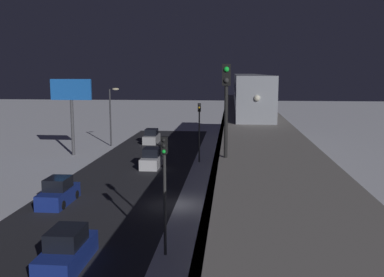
% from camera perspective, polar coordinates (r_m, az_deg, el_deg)
% --- Properties ---
extents(ground_plane, '(240.00, 240.00, 0.00)m').
position_cam_1_polar(ground_plane, '(32.75, -2.34, -8.58)').
color(ground_plane, white).
extents(avenue_asphalt, '(11.00, 81.09, 0.01)m').
position_cam_1_polar(avenue_asphalt, '(33.86, -11.54, -8.17)').
color(avenue_asphalt, '#28282D').
rests_on(avenue_asphalt, ground_plane).
extents(elevated_railway, '(5.00, 81.09, 6.03)m').
position_cam_1_polar(elevated_railway, '(31.37, 8.16, 0.38)').
color(elevated_railway, gray).
rests_on(elevated_railway, ground_plane).
extents(subway_train, '(2.94, 36.87, 3.40)m').
position_cam_1_polar(subway_train, '(49.28, 7.27, 6.38)').
color(subway_train, '#999EA8').
rests_on(subway_train, elevated_railway).
extents(rail_signal, '(0.36, 0.41, 4.00)m').
position_cam_1_polar(rail_signal, '(18.69, 4.48, 5.73)').
color(rail_signal, black).
rests_on(rail_signal, elevated_railway).
extents(sedan_blue, '(1.91, 4.44, 1.97)m').
position_cam_1_polar(sedan_blue, '(34.27, -16.98, -6.82)').
color(sedan_blue, navy).
rests_on(sedan_blue, ground_plane).
extents(sedan_white, '(1.80, 4.30, 1.97)m').
position_cam_1_polar(sedan_white, '(45.39, -5.26, -2.70)').
color(sedan_white, silver).
rests_on(sedan_white, ground_plane).
extents(sedan_silver, '(1.80, 4.07, 1.97)m').
position_cam_1_polar(sedan_silver, '(60.59, -5.28, 0.16)').
color(sedan_silver, '#B2B2B7').
rests_on(sedan_silver, ground_plane).
extents(sedan_blue_2, '(1.80, 4.56, 1.97)m').
position_cam_1_polar(sedan_blue_2, '(23.56, -15.95, -13.89)').
color(sedan_blue_2, navy).
rests_on(sedan_blue_2, ground_plane).
extents(traffic_light_near, '(0.32, 0.44, 6.40)m').
position_cam_1_polar(traffic_light_near, '(23.02, -3.59, -5.20)').
color(traffic_light_near, '#2D2D2D').
rests_on(traffic_light_near, ground_plane).
extents(traffic_light_mid, '(0.32, 0.44, 6.40)m').
position_cam_1_polar(traffic_light_mid, '(47.06, 0.95, 1.93)').
color(traffic_light_mid, '#2D2D2D').
rests_on(traffic_light_mid, ground_plane).
extents(commercial_billboard, '(4.80, 0.36, 8.90)m').
position_cam_1_polar(commercial_billboard, '(52.68, -15.42, 5.21)').
color(commercial_billboard, '#4C4C51').
rests_on(commercial_billboard, ground_plane).
extents(street_lamp_far, '(1.35, 0.44, 7.65)m').
position_cam_1_polar(street_lamp_far, '(58.35, -10.38, 3.70)').
color(street_lamp_far, '#38383D').
rests_on(street_lamp_far, ground_plane).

